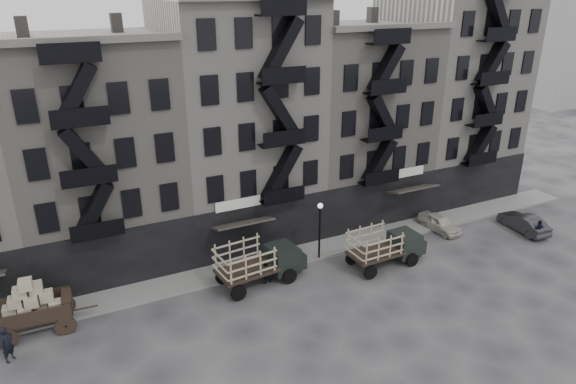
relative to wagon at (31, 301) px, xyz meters
name	(u,v)px	position (x,y,z in m)	size (l,w,h in m)	color
ground	(298,288)	(15.03, -2.53, -1.95)	(140.00, 140.00, 0.00)	#38383A
sidewalk	(273,260)	(15.03, 1.22, -1.87)	(55.00, 2.50, 0.15)	slate
building_midwest	(96,154)	(5.03, 7.30, 5.55)	(10.00, 11.35, 16.20)	gray
building_center	(238,122)	(15.03, 7.30, 6.55)	(10.00, 11.35, 18.20)	#A69F99
building_mideast	(352,121)	(25.03, 7.30, 5.55)	(10.00, 11.35, 16.20)	gray
building_east	(448,92)	(35.03, 7.30, 7.05)	(10.00, 11.35, 19.20)	#A69F99
lamp_post	(320,223)	(18.03, 0.07, 0.83)	(0.36, 0.36, 4.28)	black
wagon	(31,301)	(0.00, 0.00, 0.00)	(4.15, 2.41, 3.41)	black
stake_truck_west	(259,260)	(13.11, -0.85, -0.27)	(6.03, 2.91, 2.93)	black
stake_truck_east	(386,244)	(21.71, -2.52, -0.35)	(5.67, 2.50, 2.81)	black
car_east	(440,223)	(28.72, -0.07, -1.32)	(1.50, 3.72, 1.27)	beige
car_far	(524,223)	(34.53, -3.03, -1.25)	(1.48, 4.25, 1.40)	#262629
pedestrian_west	(7,344)	(-1.27, -2.08, -0.93)	(0.74, 0.49, 2.03)	black
pedestrian_mid	(265,272)	(13.44, -1.05, -1.16)	(0.76, 0.59, 1.57)	black
policeman	(539,231)	(34.11, -4.71, -1.10)	(1.00, 0.41, 1.70)	black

